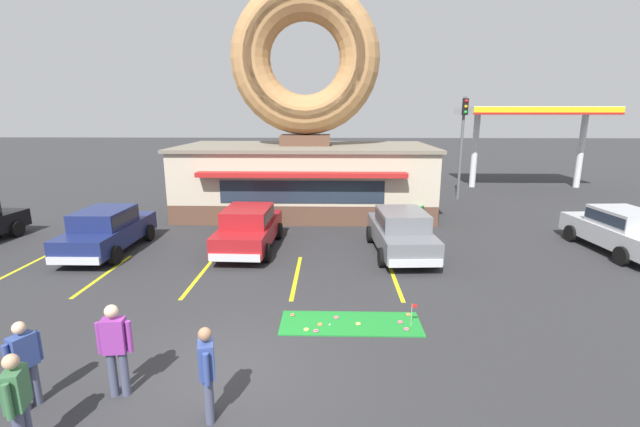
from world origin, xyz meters
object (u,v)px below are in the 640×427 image
object	(u,v)px
pedestrian_hooded_kid	(207,370)
traffic_light_pole	(463,135)
pedestrian_blue_sweater_man	(25,361)
car_silver	(621,229)
car_red	(249,226)
golf_ball	(330,325)
putting_flag_pin	(413,309)
car_grey	(401,230)
pedestrian_leather_jacket_man	(115,346)
trash_bin	(417,216)
pedestrian_clipboard_woman	(18,401)
car_navy	(107,229)

from	to	relation	value
pedestrian_hooded_kid	traffic_light_pole	bearing A→B (deg)	63.25
pedestrian_hooded_kid	traffic_light_pole	xyz separation A→B (m)	(9.40, 18.64, 2.80)
pedestrian_blue_sweater_man	car_silver	bearing A→B (deg)	29.38
car_red	car_silver	bearing A→B (deg)	-0.09
pedestrian_hooded_kid	golf_ball	bearing A→B (deg)	58.20
putting_flag_pin	car_grey	distance (m)	5.43
pedestrian_blue_sweater_man	pedestrian_leather_jacket_man	xyz separation A→B (m)	(1.37, 0.35, 0.09)
car_grey	pedestrian_leather_jacket_man	bearing A→B (deg)	-127.82
car_silver	traffic_light_pole	bearing A→B (deg)	107.04
car_red	trash_bin	xyz separation A→B (m)	(6.78, 3.28, -0.37)
car_grey	pedestrian_clipboard_woman	size ratio (longest dim) A/B	2.83
car_navy	car_silver	size ratio (longest dim) A/B	0.98
car_navy	pedestrian_leather_jacket_man	bearing A→B (deg)	-61.74
pedestrian_leather_jacket_man	trash_bin	xyz separation A→B (m)	(7.53, 11.68, -0.47)
car_navy	car_silver	xyz separation A→B (m)	(18.43, 0.40, 0.00)
putting_flag_pin	pedestrian_hooded_kid	world-z (taller)	pedestrian_hooded_kid
car_navy	pedestrian_hooded_kid	bearing A→B (deg)	-54.69
pedestrian_leather_jacket_man	traffic_light_pole	size ratio (longest dim) A/B	0.30
car_navy	car_red	world-z (taller)	same
trash_bin	pedestrian_clipboard_woman	bearing A→B (deg)	-122.28
car_silver	trash_bin	bearing A→B (deg)	153.48
putting_flag_pin	car_red	bearing A→B (deg)	130.63
car_navy	putting_flag_pin	bearing A→B (deg)	-28.13
pedestrian_clipboard_woman	trash_bin	distance (m)	15.46
pedestrian_clipboard_woman	pedestrian_leather_jacket_man	bearing A→B (deg)	62.37
car_navy	car_silver	bearing A→B (deg)	1.23
traffic_light_pole	car_grey	bearing A→B (deg)	-116.17
car_red	putting_flag_pin	bearing A→B (deg)	-49.37
trash_bin	golf_ball	bearing A→B (deg)	-112.68
car_silver	pedestrian_clipboard_woman	distance (m)	17.79
traffic_light_pole	car_silver	bearing A→B (deg)	-72.96
car_red	pedestrian_clipboard_woman	world-z (taller)	pedestrian_clipboard_woman
car_silver	golf_ball	bearing A→B (deg)	-150.92
golf_ball	pedestrian_hooded_kid	distance (m)	3.82
putting_flag_pin	pedestrian_leather_jacket_man	size ratio (longest dim) A/B	0.32
traffic_light_pole	pedestrian_hooded_kid	bearing A→B (deg)	-116.75
car_silver	pedestrian_leather_jacket_man	distance (m)	16.43
car_red	pedestrian_leather_jacket_man	world-z (taller)	pedestrian_leather_jacket_man
putting_flag_pin	pedestrian_blue_sweater_man	distance (m)	7.68
golf_ball	car_navy	world-z (taller)	car_navy
pedestrian_hooded_kid	pedestrian_clipboard_woman	distance (m)	2.63
pedestrian_leather_jacket_man	car_red	bearing A→B (deg)	84.89
car_grey	trash_bin	bearing A→B (deg)	70.49
pedestrian_leather_jacket_man	traffic_light_pole	bearing A→B (deg)	58.29
car_navy	pedestrian_leather_jacket_man	world-z (taller)	pedestrian_leather_jacket_man
car_red	traffic_light_pole	world-z (taller)	traffic_light_pole
car_red	pedestrian_clipboard_woman	distance (m)	9.90
putting_flag_pin	car_silver	bearing A→B (deg)	34.14
car_navy	pedestrian_hooded_kid	world-z (taller)	pedestrian_hooded_kid
car_silver	pedestrian_blue_sweater_man	bearing A→B (deg)	-150.62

